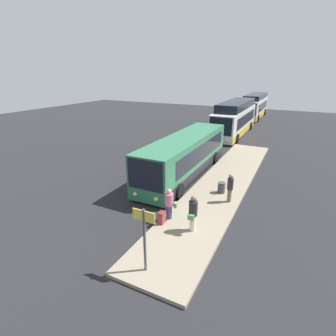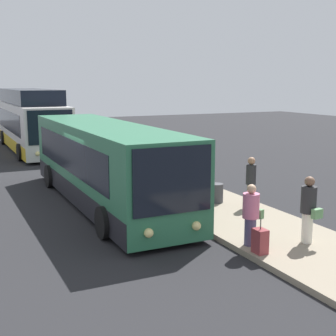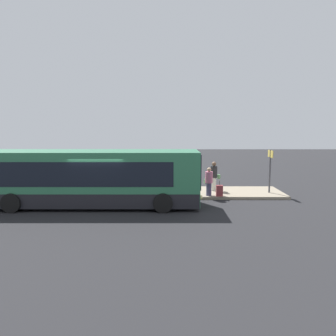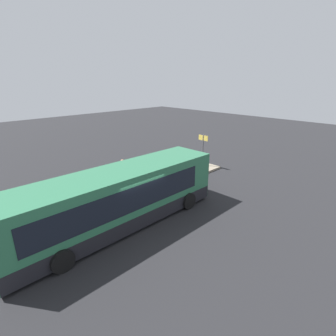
{
  "view_description": "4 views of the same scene",
  "coord_description": "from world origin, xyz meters",
  "px_view_note": "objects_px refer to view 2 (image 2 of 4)",
  "views": [
    {
      "loc": [
        15.69,
        7.01,
        6.98
      ],
      "look_at": [
        3.3,
        0.76,
        1.86
      ],
      "focal_mm": 28.0,
      "sensor_mm": 36.0,
      "label": 1
    },
    {
      "loc": [
        14.81,
        -4.78,
        4.21
      ],
      "look_at": [
        3.3,
        0.76,
        1.86
      ],
      "focal_mm": 50.0,
      "sensor_mm": 36.0,
      "label": 2
    },
    {
      "loc": [
        3.3,
        -15.83,
        4.01
      ],
      "look_at": [
        3.3,
        0.76,
        1.86
      ],
      "focal_mm": 35.0,
      "sensor_mm": 36.0,
      "label": 3
    },
    {
      "loc": [
        -6.79,
        -9.43,
        6.79
      ],
      "look_at": [
        3.3,
        0.76,
        1.86
      ],
      "focal_mm": 28.0,
      "sensor_mm": 36.0,
      "label": 4
    }
  ],
  "objects_px": {
    "bus_second": "(31,123)",
    "passenger_boarding": "(251,213)",
    "bus_third": "(4,112)",
    "suitcase": "(260,241)",
    "bus_lead": "(104,164)",
    "passenger_waiting": "(309,208)",
    "passenger_with_bags": "(251,180)",
    "trash_bin": "(217,193)"
  },
  "relations": [
    {
      "from": "passenger_boarding",
      "to": "passenger_with_bags",
      "type": "height_order",
      "value": "passenger_with_bags"
    },
    {
      "from": "passenger_boarding",
      "to": "trash_bin",
      "type": "height_order",
      "value": "passenger_boarding"
    },
    {
      "from": "bus_lead",
      "to": "passenger_boarding",
      "type": "relative_size",
      "value": 6.99
    },
    {
      "from": "suitcase",
      "to": "passenger_boarding",
      "type": "bearing_deg",
      "value": 167.19
    },
    {
      "from": "passenger_waiting",
      "to": "passenger_with_bags",
      "type": "xyz_separation_m",
      "value": [
        -3.55,
        0.77,
        -0.02
      ]
    },
    {
      "from": "bus_second",
      "to": "bus_third",
      "type": "height_order",
      "value": "bus_second"
    },
    {
      "from": "bus_second",
      "to": "passenger_boarding",
      "type": "xyz_separation_m",
      "value": [
        20.82,
        1.82,
        -0.71
      ]
    },
    {
      "from": "passenger_with_bags",
      "to": "bus_second",
      "type": "bearing_deg",
      "value": 66.49
    },
    {
      "from": "passenger_waiting",
      "to": "suitcase",
      "type": "height_order",
      "value": "passenger_waiting"
    },
    {
      "from": "trash_bin",
      "to": "passenger_with_bags",
      "type": "bearing_deg",
      "value": 36.94
    },
    {
      "from": "bus_third",
      "to": "passenger_waiting",
      "type": "height_order",
      "value": "bus_third"
    },
    {
      "from": "bus_second",
      "to": "passenger_boarding",
      "type": "bearing_deg",
      "value": 4.98
    },
    {
      "from": "passenger_boarding",
      "to": "passenger_waiting",
      "type": "relative_size",
      "value": 0.91
    },
    {
      "from": "bus_third",
      "to": "passenger_waiting",
      "type": "xyz_separation_m",
      "value": [
        34.84,
        3.23,
        -0.56
      ]
    },
    {
      "from": "bus_third",
      "to": "suitcase",
      "type": "relative_size",
      "value": 13.27
    },
    {
      "from": "bus_second",
      "to": "bus_third",
      "type": "distance_m",
      "value": 13.53
    },
    {
      "from": "passenger_boarding",
      "to": "suitcase",
      "type": "relative_size",
      "value": 1.87
    },
    {
      "from": "bus_third",
      "to": "trash_bin",
      "type": "relative_size",
      "value": 17.09
    },
    {
      "from": "bus_lead",
      "to": "passenger_waiting",
      "type": "distance_m",
      "value": 7.44
    },
    {
      "from": "bus_lead",
      "to": "bus_third",
      "type": "xyz_separation_m",
      "value": [
        -28.14,
        0.0,
        0.27
      ]
    },
    {
      "from": "bus_lead",
      "to": "suitcase",
      "type": "distance_m",
      "value": 7.05
    },
    {
      "from": "passenger_boarding",
      "to": "passenger_with_bags",
      "type": "relative_size",
      "value": 0.95
    },
    {
      "from": "passenger_with_bags",
      "to": "suitcase",
      "type": "distance_m",
      "value": 4.35
    },
    {
      "from": "bus_lead",
      "to": "passenger_boarding",
      "type": "bearing_deg",
      "value": 16.29
    },
    {
      "from": "passenger_boarding",
      "to": "passenger_waiting",
      "type": "bearing_deg",
      "value": 53.01
    },
    {
      "from": "bus_second",
      "to": "passenger_waiting",
      "type": "distance_m",
      "value": 21.56
    },
    {
      "from": "bus_lead",
      "to": "passenger_with_bags",
      "type": "distance_m",
      "value": 5.1
    },
    {
      "from": "bus_lead",
      "to": "bus_second",
      "type": "xyz_separation_m",
      "value": [
        -14.61,
        0.0,
        0.32
      ]
    },
    {
      "from": "passenger_boarding",
      "to": "passenger_with_bags",
      "type": "xyz_separation_m",
      "value": [
        -3.06,
        2.19,
        0.08
      ]
    },
    {
      "from": "suitcase",
      "to": "bus_lead",
      "type": "bearing_deg",
      "value": -166.05
    },
    {
      "from": "bus_third",
      "to": "passenger_with_bags",
      "type": "distance_m",
      "value": 31.55
    },
    {
      "from": "bus_second",
      "to": "passenger_with_bags",
      "type": "height_order",
      "value": "bus_second"
    },
    {
      "from": "bus_third",
      "to": "suitcase",
      "type": "distance_m",
      "value": 34.99
    },
    {
      "from": "passenger_boarding",
      "to": "passenger_waiting",
      "type": "distance_m",
      "value": 1.5
    },
    {
      "from": "bus_lead",
      "to": "passenger_waiting",
      "type": "xyz_separation_m",
      "value": [
        6.7,
        3.23,
        -0.29
      ]
    },
    {
      "from": "bus_second",
      "to": "passenger_boarding",
      "type": "distance_m",
      "value": 20.92
    },
    {
      "from": "passenger_boarding",
      "to": "bus_third",
      "type": "bearing_deg",
      "value": 165.06
    },
    {
      "from": "passenger_with_bags",
      "to": "trash_bin",
      "type": "distance_m",
      "value": 1.32
    },
    {
      "from": "bus_lead",
      "to": "suitcase",
      "type": "xyz_separation_m",
      "value": [
        6.79,
        1.69,
        -0.92
      ]
    },
    {
      "from": "passenger_boarding",
      "to": "trash_bin",
      "type": "relative_size",
      "value": 2.41
    },
    {
      "from": "suitcase",
      "to": "bus_third",
      "type": "bearing_deg",
      "value": -177.24
    },
    {
      "from": "bus_second",
      "to": "trash_bin",
      "type": "height_order",
      "value": "bus_second"
    }
  ]
}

